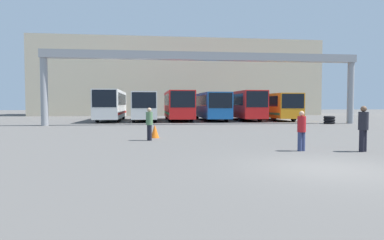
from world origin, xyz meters
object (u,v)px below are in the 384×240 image
(bus_slot_2, at_px, (178,104))
(bus_slot_3, at_px, (211,105))
(bus_slot_1, at_px, (145,105))
(bus_slot_0, at_px, (111,104))
(traffic_cone, at_px, (155,131))
(pedestrian_near_right, at_px, (363,127))
(pedestrian_far_center, at_px, (149,123))
(tire_stack, at_px, (329,120))
(pedestrian_mid_right, at_px, (302,130))
(bus_slot_5, at_px, (274,105))
(bus_slot_4, at_px, (243,104))

(bus_slot_2, distance_m, bus_slot_3, 3.69)
(bus_slot_1, distance_m, bus_slot_3, 7.39)
(bus_slot_0, bearing_deg, bus_slot_1, -17.44)
(bus_slot_0, height_order, traffic_cone, bus_slot_0)
(pedestrian_near_right, height_order, pedestrian_far_center, pedestrian_near_right)
(bus_slot_3, height_order, tire_stack, bus_slot_3)
(bus_slot_0, distance_m, pedestrian_far_center, 21.94)
(traffic_cone, bearing_deg, bus_slot_0, 102.46)
(tire_stack, bearing_deg, pedestrian_near_right, -115.51)
(pedestrian_near_right, distance_m, traffic_cone, 10.19)
(bus_slot_3, bearing_deg, tire_stack, -39.89)
(bus_slot_3, distance_m, pedestrian_mid_right, 25.40)
(bus_slot_2, xyz_separation_m, pedestrian_mid_right, (2.70, -25.48, -1.01))
(pedestrian_mid_right, height_order, traffic_cone, pedestrian_mid_right)
(bus_slot_1, xyz_separation_m, tire_stack, (17.12, -7.77, -1.41))
(pedestrian_mid_right, height_order, tire_stack, pedestrian_mid_right)
(bus_slot_1, height_order, bus_slot_2, bus_slot_2)
(bus_slot_5, relative_size, pedestrian_mid_right, 6.83)
(pedestrian_far_center, bearing_deg, pedestrian_near_right, -142.76)
(bus_slot_0, height_order, tire_stack, bus_slot_0)
(bus_slot_4, relative_size, pedestrian_near_right, 6.10)
(bus_slot_0, relative_size, pedestrian_near_right, 6.99)
(bus_slot_3, relative_size, bus_slot_4, 1.00)
(pedestrian_near_right, relative_size, pedestrian_mid_right, 1.13)
(bus_slot_5, bearing_deg, bus_slot_0, 177.44)
(bus_slot_1, xyz_separation_m, bus_slot_5, (14.77, 0.33, -0.05))
(bus_slot_5, distance_m, pedestrian_mid_right, 26.70)
(bus_slot_1, distance_m, bus_slot_5, 14.77)
(bus_slot_1, distance_m, bus_slot_2, 3.72)
(bus_slot_2, distance_m, pedestrian_far_center, 21.11)
(bus_slot_5, height_order, tire_stack, bus_slot_5)
(bus_slot_4, relative_size, pedestrian_far_center, 6.51)
(bus_slot_5, bearing_deg, pedestrian_mid_right, -108.29)
(bus_slot_1, relative_size, bus_slot_5, 0.94)
(pedestrian_near_right, bearing_deg, pedestrian_mid_right, -38.15)
(bus_slot_3, xyz_separation_m, pedestrian_far_center, (-6.90, -20.72, -0.88))
(bus_slot_4, height_order, pedestrian_near_right, bus_slot_4)
(pedestrian_mid_right, bearing_deg, bus_slot_5, 57.66)
(bus_slot_4, xyz_separation_m, pedestrian_near_right, (-2.41, -25.84, -0.92))
(bus_slot_4, height_order, tire_stack, bus_slot_4)
(traffic_cone, bearing_deg, tire_stack, 34.64)
(bus_slot_1, distance_m, tire_stack, 18.85)
(bus_slot_0, relative_size, tire_stack, 11.89)
(traffic_cone, bearing_deg, bus_slot_4, 62.08)
(bus_slot_3, bearing_deg, pedestrian_mid_right, -92.24)
(bus_slot_3, height_order, bus_slot_5, bus_slot_3)
(bus_slot_2, bearing_deg, bus_slot_1, -172.62)
(bus_slot_1, relative_size, pedestrian_mid_right, 6.40)
(bus_slot_1, bearing_deg, traffic_cone, -87.67)
(bus_slot_1, height_order, bus_slot_5, bus_slot_1)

